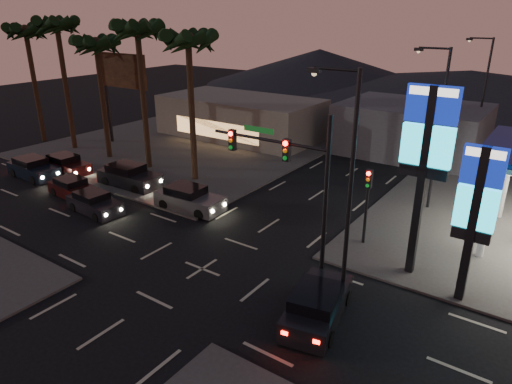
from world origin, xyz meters
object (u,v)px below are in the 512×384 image
Objects in this scene: pylon_sign_short at (477,202)px; car_lane_b_front at (189,199)px; suv_station at (317,305)px; car_lane_a_front at (94,203)px; car_lane_a_rear at (33,168)px; car_lane_a_mid at (73,188)px; car_lane_b_mid at (129,176)px; car_lane_b_rear at (66,165)px; traffic_signal_mast at (291,172)px; pylon_sign_tall at (427,146)px.

car_lane_b_front is (-16.57, 0.65, -3.95)m from pylon_sign_short.
car_lane_b_front is 13.27m from suv_station.
pylon_sign_short is 1.46× the size of suv_station.
car_lane_a_front is 0.88× the size of car_lane_a_rear.
car_lane_b_mid is (1.53, 3.62, 0.14)m from car_lane_a_mid.
pylon_sign_short reaches higher than car_lane_b_mid.
pylon_sign_short reaches higher than car_lane_b_rear.
traffic_signal_mast is 23.80m from car_lane_a_rear.
car_lane_a_mid is 0.86× the size of suv_station.
car_lane_b_front is at bearing 39.51° from car_lane_a_front.
car_lane_a_front is at bearing -66.98° from car_lane_b_mid.
car_lane_a_rear is 0.99× the size of suv_station.
pylon_sign_tall reaches higher than car_lane_b_front.
car_lane_b_front reaches higher than suv_station.
car_lane_b_rear is (-6.42, -0.88, -0.08)m from car_lane_b_mid.
car_lane_b_front reaches higher than car_lane_a_mid.
car_lane_b_mid is at bearing 179.15° from pylon_sign_tall.
pylon_sign_tall reaches higher than car_lane_a_mid.
pylon_sign_short is 1.39× the size of car_lane_b_mid.
traffic_signal_mast reaches higher than suv_station.
pylon_sign_short is at bearing -0.84° from car_lane_b_rear.
suv_station is (26.11, -3.21, -0.01)m from car_lane_a_rear.
car_lane_a_mid is at bearing -6.66° from car_lane_a_rear.
car_lane_a_mid is at bearing 172.88° from suv_station.
car_lane_b_front is 1.00× the size of suv_station.
pylon_sign_tall is 1.29× the size of pylon_sign_short.
car_lane_b_rear reaches higher than car_lane_a_mid.
traffic_signal_mast is at bearing -0.64° from car_lane_a_mid.
pylon_sign_short is 0.88× the size of traffic_signal_mast.
traffic_signal_mast is at bearing -13.57° from car_lane_b_mid.
pylon_sign_short reaches higher than car_lane_a_front.
car_lane_a_front reaches higher than car_lane_a_mid.
car_lane_b_front is 6.52m from car_lane_b_mid.
pylon_sign_tall reaches higher than car_lane_a_rear.
suv_station is at bearing -24.37° from car_lane_b_front.
pylon_sign_short reaches higher than car_lane_b_front.
pylon_sign_short reaches higher than car_lane_a_mid.
traffic_signal_mast reaches higher than car_lane_b_mid.
pylon_sign_short is 1.48× the size of car_lane_a_rear.
car_lane_a_front is 1.01× the size of car_lane_a_mid.
car_lane_a_rear is at bearing 173.34° from car_lane_a_mid.
pylon_sign_tall is 2.18× the size of car_lane_a_mid.
car_lane_a_rear is at bearing -158.82° from car_lane_b_mid.
traffic_signal_mast is at bearing -7.54° from car_lane_b_rear.
car_lane_b_front is 1.07× the size of car_lane_b_rear.
car_lane_a_front is at bearing -23.27° from car_lane_b_rear.
car_lane_b_rear is at bearing 61.32° from car_lane_a_rear.
car_lane_a_front is 0.87× the size of car_lane_b_front.
car_lane_a_front is 16.76m from suv_station.
car_lane_b_front reaches higher than car_lane_b_rear.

